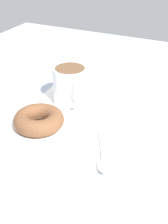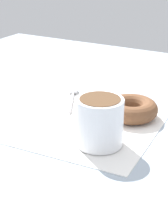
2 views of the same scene
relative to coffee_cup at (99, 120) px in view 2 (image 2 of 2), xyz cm
name	(u,v)px [view 2 (image 2 of 2)]	position (x,y,z in cm)	size (l,w,h in cm)	color
ground_plane	(70,128)	(-8.93, 4.87, -5.68)	(120.00, 120.00, 2.00)	#99A8B7
napkin	(84,122)	(-6.59, 6.42, -4.53)	(28.57, 28.57, 0.30)	white
coffee_cup	(99,120)	(0.00, 0.00, 0.00)	(9.25, 9.86, 8.48)	white
donut	(132,109)	(0.69, 12.90, -2.61)	(10.52, 10.52, 3.53)	brown
spoon	(73,94)	(-15.61, 17.29, -3.98)	(7.70, 13.18, 0.90)	silver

